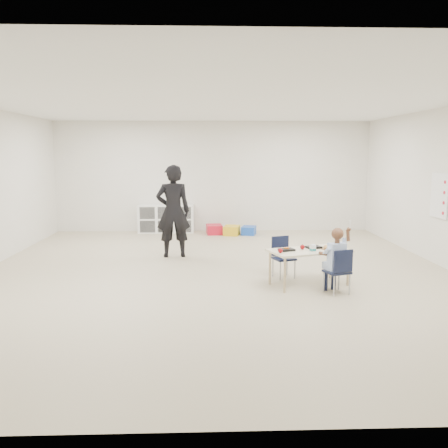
{
  "coord_description": "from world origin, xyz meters",
  "views": [
    {
      "loc": [
        -0.16,
        -7.67,
        2.0
      ],
      "look_at": [
        0.12,
        -0.01,
        0.85
      ],
      "focal_mm": 38.0,
      "sensor_mm": 36.0,
      "label": 1
    }
  ],
  "objects_px": {
    "chair_near": "(337,271)",
    "cubby_shelf": "(166,219)",
    "adult": "(173,211)",
    "table": "(309,267)",
    "child": "(337,258)"
  },
  "relations": [
    {
      "from": "cubby_shelf",
      "to": "adult",
      "type": "height_order",
      "value": "adult"
    },
    {
      "from": "child",
      "to": "adult",
      "type": "bearing_deg",
      "value": 115.84
    },
    {
      "from": "cubby_shelf",
      "to": "table",
      "type": "bearing_deg",
      "value": -62.47
    },
    {
      "from": "chair_near",
      "to": "adult",
      "type": "bearing_deg",
      "value": 115.84
    },
    {
      "from": "table",
      "to": "child",
      "type": "xyz_separation_m",
      "value": [
        0.31,
        -0.44,
        0.24
      ]
    },
    {
      "from": "child",
      "to": "adult",
      "type": "relative_size",
      "value": 0.58
    },
    {
      "from": "table",
      "to": "chair_near",
      "type": "distance_m",
      "value": 0.54
    },
    {
      "from": "chair_near",
      "to": "adult",
      "type": "distance_m",
      "value": 3.61
    },
    {
      "from": "table",
      "to": "child",
      "type": "distance_m",
      "value": 0.59
    },
    {
      "from": "chair_near",
      "to": "child",
      "type": "height_order",
      "value": "child"
    },
    {
      "from": "table",
      "to": "chair_near",
      "type": "bearing_deg",
      "value": -73.92
    },
    {
      "from": "chair_near",
      "to": "adult",
      "type": "xyz_separation_m",
      "value": [
        -2.51,
        2.54,
        0.56
      ]
    },
    {
      "from": "cubby_shelf",
      "to": "child",
      "type": "bearing_deg",
      "value": -61.82
    },
    {
      "from": "chair_near",
      "to": "cubby_shelf",
      "type": "bearing_deg",
      "value": 99.34
    },
    {
      "from": "table",
      "to": "cubby_shelf",
      "type": "relative_size",
      "value": 0.95
    }
  ]
}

